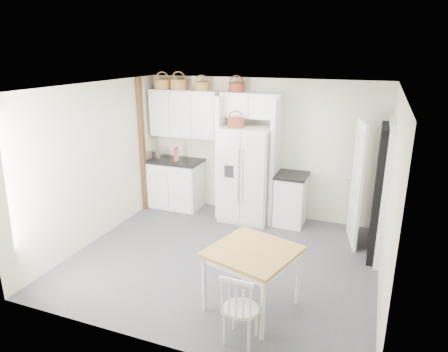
% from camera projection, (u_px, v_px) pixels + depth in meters
% --- Properties ---
extents(floor, '(4.50, 4.50, 0.00)m').
position_uv_depth(floor, '(223.00, 259.00, 6.16)').
color(floor, '#363539').
rests_on(floor, ground).
extents(ceiling, '(4.50, 4.50, 0.00)m').
position_uv_depth(ceiling, '(223.00, 87.00, 5.38)').
color(ceiling, white).
rests_on(ceiling, wall_back).
extents(wall_back, '(4.50, 0.00, 4.50)m').
position_uv_depth(wall_back, '(261.00, 148.00, 7.55)').
color(wall_back, beige).
rests_on(wall_back, floor).
extents(wall_left, '(0.00, 4.00, 4.00)m').
position_uv_depth(wall_left, '(95.00, 164.00, 6.54)').
color(wall_left, beige).
rests_on(wall_left, floor).
extents(wall_right, '(0.00, 4.00, 4.00)m').
position_uv_depth(wall_right, '(390.00, 199.00, 5.00)').
color(wall_right, beige).
rests_on(wall_right, floor).
extents(refrigerator, '(0.91, 0.73, 1.76)m').
position_uv_depth(refrigerator, '(247.00, 174.00, 7.39)').
color(refrigerator, silver).
rests_on(refrigerator, floor).
extents(base_cab_left, '(1.02, 0.64, 0.95)m').
position_uv_depth(base_cab_left, '(176.00, 184.00, 8.11)').
color(base_cab_left, silver).
rests_on(base_cab_left, floor).
extents(base_cab_right, '(0.52, 0.62, 0.91)m').
position_uv_depth(base_cab_right, '(291.00, 200.00, 7.31)').
color(base_cab_right, silver).
rests_on(base_cab_right, floor).
extents(dining_table, '(1.19, 1.19, 0.80)m').
position_uv_depth(dining_table, '(252.00, 279.00, 4.90)').
color(dining_table, brown).
rests_on(dining_table, floor).
extents(windsor_chair, '(0.41, 0.37, 0.81)m').
position_uv_depth(windsor_chair, '(241.00, 309.00, 4.32)').
color(windsor_chair, silver).
rests_on(windsor_chair, floor).
extents(counter_left, '(1.06, 0.69, 0.04)m').
position_uv_depth(counter_left, '(175.00, 161.00, 7.96)').
color(counter_left, black).
rests_on(counter_left, base_cab_left).
extents(counter_right, '(0.56, 0.66, 0.04)m').
position_uv_depth(counter_right, '(292.00, 175.00, 7.16)').
color(counter_right, black).
rests_on(counter_right, base_cab_right).
extents(toaster, '(0.25, 0.16, 0.17)m').
position_uv_depth(toaster, '(156.00, 155.00, 7.98)').
color(toaster, silver).
rests_on(toaster, counter_left).
extents(cookbook_red, '(0.07, 0.18, 0.26)m').
position_uv_depth(cookbook_red, '(176.00, 155.00, 7.82)').
color(cookbook_red, '#A42414').
rests_on(cookbook_red, counter_left).
extents(cookbook_cream, '(0.05, 0.15, 0.22)m').
position_uv_depth(cookbook_cream, '(177.00, 156.00, 7.82)').
color(cookbook_cream, beige).
rests_on(cookbook_cream, counter_left).
extents(basket_upper_a, '(0.33, 0.33, 0.18)m').
position_uv_depth(basket_upper_a, '(163.00, 84.00, 7.72)').
color(basket_upper_a, olive).
rests_on(basket_upper_a, upper_cabinet).
extents(basket_upper_b, '(0.33, 0.33, 0.19)m').
position_uv_depth(basket_upper_b, '(179.00, 85.00, 7.60)').
color(basket_upper_b, olive).
rests_on(basket_upper_b, upper_cabinet).
extents(basket_upper_c, '(0.28, 0.28, 0.16)m').
position_uv_depth(basket_upper_c, '(202.00, 86.00, 7.44)').
color(basket_upper_c, olive).
rests_on(basket_upper_c, upper_cabinet).
extents(basket_bridge_a, '(0.29, 0.29, 0.16)m').
position_uv_depth(basket_bridge_a, '(236.00, 87.00, 7.21)').
color(basket_bridge_a, '#562717').
rests_on(basket_bridge_a, bridge_cabinet).
extents(basket_fridge_a, '(0.30, 0.30, 0.16)m').
position_uv_depth(basket_fridge_a, '(236.00, 123.00, 7.07)').
color(basket_fridge_a, '#562717').
rests_on(basket_fridge_a, refrigerator).
extents(upper_cabinet, '(1.40, 0.34, 0.90)m').
position_uv_depth(upper_cabinet, '(185.00, 114.00, 7.73)').
color(upper_cabinet, silver).
rests_on(upper_cabinet, wall_back).
extents(bridge_cabinet, '(1.12, 0.34, 0.45)m').
position_uv_depth(bridge_cabinet, '(252.00, 105.00, 7.20)').
color(bridge_cabinet, silver).
rests_on(bridge_cabinet, wall_back).
extents(fridge_panel_left, '(0.08, 0.60, 2.30)m').
position_uv_depth(fridge_panel_left, '(223.00, 157.00, 7.55)').
color(fridge_panel_left, silver).
rests_on(fridge_panel_left, floor).
extents(fridge_panel_right, '(0.08, 0.60, 2.30)m').
position_uv_depth(fridge_panel_right, '(275.00, 162.00, 7.20)').
color(fridge_panel_right, silver).
rests_on(fridge_panel_right, floor).
extents(trim_post, '(0.09, 0.09, 2.60)m').
position_uv_depth(trim_post, '(142.00, 146.00, 7.72)').
color(trim_post, '#402316').
rests_on(trim_post, floor).
extents(doorway_void, '(0.18, 0.85, 2.05)m').
position_uv_depth(doorway_void, '(380.00, 193.00, 6.00)').
color(doorway_void, black).
rests_on(doorway_void, floor).
extents(door_slab, '(0.21, 0.79, 2.05)m').
position_uv_depth(door_slab, '(357.00, 184.00, 6.43)').
color(door_slab, white).
rests_on(door_slab, floor).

